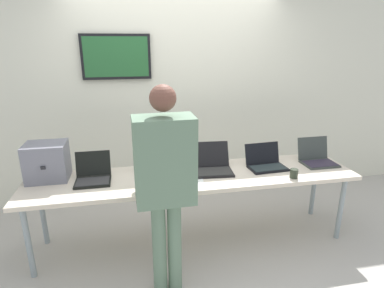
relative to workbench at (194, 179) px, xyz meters
name	(u,v)px	position (x,y,z in m)	size (l,w,h in m)	color
ground	(194,241)	(0.00, 0.00, -0.71)	(8.00, 8.00, 0.04)	#B3ADA5
back_wall	(175,101)	(-0.02, 1.13, 0.57)	(8.00, 0.11, 2.50)	silver
workbench	(194,179)	(0.00, 0.00, 0.00)	(3.18, 0.70, 0.74)	beige
equipment_box	(47,162)	(-1.36, 0.18, 0.22)	(0.37, 0.31, 0.35)	slate
laptop_station_0	(93,175)	(-0.94, 0.06, 0.10)	(0.32, 0.30, 0.25)	black
laptop_station_1	(156,169)	(-0.36, 0.08, 0.11)	(0.36, 0.36, 0.27)	#1F2428
laptop_station_2	(212,165)	(0.20, 0.08, 0.10)	(0.41, 0.41, 0.25)	black
laptop_station_3	(266,162)	(0.77, 0.05, 0.10)	(0.39, 0.31, 0.23)	black
laptop_station_4	(317,158)	(1.35, 0.06, 0.11)	(0.35, 0.32, 0.26)	#363C39
person	(165,175)	(-0.35, -0.62, 0.34)	(0.45, 0.59, 1.70)	slate
coffee_mug	(294,174)	(0.92, -0.25, 0.09)	(0.08, 0.08, 0.09)	#2A3225
paper_sheet	(192,183)	(-0.05, -0.17, 0.05)	(0.25, 0.33, 0.00)	white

